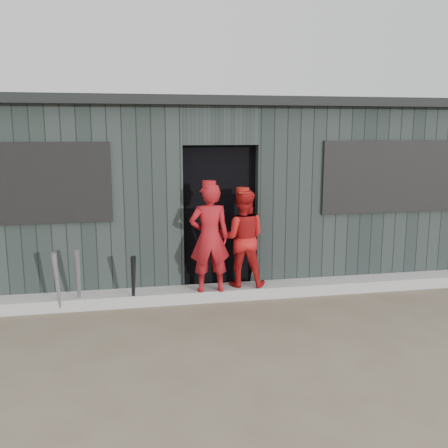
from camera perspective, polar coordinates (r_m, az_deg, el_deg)
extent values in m
plane|color=brown|center=(5.05, 3.98, -15.03)|extent=(80.00, 80.00, 0.00)
cube|color=#A2A29D|center=(6.67, -0.03, -7.80)|extent=(8.00, 0.36, 0.15)
cone|color=gray|center=(6.33, -18.51, -6.40)|extent=(0.10, 0.20, 0.78)
cone|color=gray|center=(6.32, -16.30, -6.16)|extent=(0.10, 0.32, 0.81)
cone|color=black|center=(6.29, -10.32, -6.52)|extent=(0.09, 0.27, 0.70)
imported|color=maroon|center=(6.30, -1.67, -1.60)|extent=(0.52, 0.35, 1.40)
imported|color=#B61616|center=(6.57, 2.11, -1.61)|extent=(0.72, 0.62, 1.29)
imported|color=#B6B6B6|center=(7.03, 4.62, -2.55)|extent=(0.64, 0.50, 1.17)
cube|color=black|center=(8.04, -2.28, 3.60)|extent=(7.60, 2.70, 2.20)
cube|color=#2A3230|center=(6.65, -19.94, 1.91)|extent=(3.50, 0.20, 2.50)
cube|color=#29312F|center=(7.41, 16.93, 2.93)|extent=(3.50, 0.20, 2.50)
cube|color=#2C3532|center=(6.60, -0.50, 11.20)|extent=(1.00, 0.20, 0.50)
cube|color=#262D2A|center=(9.44, 21.90, 4.19)|extent=(0.20, 3.00, 2.50)
cube|color=#2B3431|center=(9.42, -3.56, 4.92)|extent=(8.00, 0.20, 2.50)
cube|color=black|center=(7.99, -2.35, 13.32)|extent=(8.30, 3.30, 0.12)
cube|color=black|center=(6.52, -21.58, 4.31)|extent=(2.00, 0.04, 1.00)
cube|color=black|center=(7.34, 18.53, 5.13)|extent=(2.00, 0.04, 1.00)
cube|color=black|center=(7.21, -2.34, 3.98)|extent=(0.22, 0.22, 0.92)
cube|color=black|center=(7.17, -1.47, 3.55)|extent=(0.20, 0.18, 0.75)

